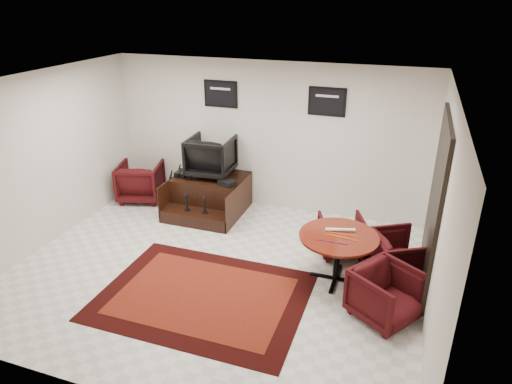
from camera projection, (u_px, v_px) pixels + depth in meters
ground at (215, 271)px, 6.94m from camera, size 6.00×6.00×0.00m
room_shell at (242, 161)px, 6.20m from camera, size 6.02×5.02×2.81m
area_rug at (203, 296)px, 6.36m from camera, size 2.82×2.12×0.01m
shine_podium at (210, 196)px, 8.73m from camera, size 1.33×1.37×0.68m
shine_chair at (211, 154)px, 8.54m from camera, size 0.85×0.80×0.83m
shoes_pair at (183, 174)px, 8.64m from camera, size 0.23×0.28×0.10m
polish_kit at (227, 183)px, 8.22m from camera, size 0.33×0.27×0.10m
umbrella_black at (168, 189)px, 8.72m from camera, size 0.32×0.12×0.87m
umbrella_hooked at (176, 183)px, 8.95m from camera, size 0.33×0.12×0.89m
armchair_side at (141, 180)px, 9.18m from camera, size 1.00×0.97×0.85m
meeting_table at (338, 241)px, 6.47m from camera, size 1.13×1.13×0.74m
table_chair_back at (341, 234)px, 7.28m from camera, size 0.86×0.84×0.70m
table_chair_window at (397, 254)px, 6.65m from camera, size 0.98×1.00×0.77m
table_chair_corner at (386, 292)px, 5.80m from camera, size 1.01×1.02×0.77m
paper_roll at (340, 230)px, 6.53m from camera, size 0.42×0.17×0.05m
table_clutter at (340, 237)px, 6.37m from camera, size 0.57×0.30×0.01m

